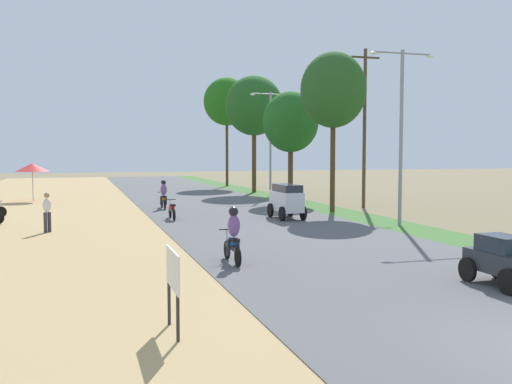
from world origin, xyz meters
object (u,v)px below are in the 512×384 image
median_tree_second (291,122)px  car_van_white (287,199)px  median_tree_third (254,106)px  utility_pole_near (364,126)px  median_tree_fourth (227,102)px  vendor_umbrella (32,167)px  pedestrian_on_shoulder (47,210)px  car_hatchback_charcoal (503,259)px  median_tree_nearest (333,90)px  streetlamp_near (401,125)px  motorbike_ahead_third (163,195)px  street_signboard (173,275)px  motorbike_ahead_second (172,209)px  motorbike_foreground_rider (233,237)px  streetlamp_mid (270,136)px

median_tree_second → car_van_white: size_ratio=2.99×
median_tree_second → median_tree_third: size_ratio=0.77×
utility_pole_near → median_tree_fourth: bearing=96.7°
vendor_umbrella → pedestrian_on_shoulder: bearing=-83.8°
median_tree_third → car_hatchback_charcoal: size_ratio=4.69×
median_tree_second → car_hatchback_charcoal: bearing=-98.5°
median_tree_nearest → streetlamp_near: (0.36, -6.29, -2.14)m
car_hatchback_charcoal → motorbike_ahead_third: size_ratio=1.11×
streetlamp_near → utility_pole_near: (2.57, 8.19, 0.36)m
median_tree_nearest → utility_pole_near: size_ratio=0.93×
street_signboard → streetlamp_near: streetlamp_near is taller
motorbike_ahead_second → vendor_umbrella: bearing=118.6°
motorbike_foreground_rider → motorbike_ahead_third: bearing=88.9°
median_tree_fourth → motorbike_ahead_third: (-8.95, -20.31, -7.25)m
streetlamp_mid → motorbike_ahead_third: bearing=-140.0°
streetlamp_mid → motorbike_foreground_rider: 26.19m
median_tree_second → pedestrian_on_shoulder: bearing=-144.3°
median_tree_third → motorbike_ahead_second: bearing=-118.9°
vendor_umbrella → car_van_white: size_ratio=1.05×
pedestrian_on_shoulder → car_van_white: size_ratio=0.67×
vendor_umbrella → streetlamp_mid: bearing=-1.3°
streetlamp_near → median_tree_third: bearing=90.1°
vendor_umbrella → median_tree_third: (16.55, 3.66, 4.73)m
streetlamp_mid → motorbike_ahead_second: 16.39m
median_tree_third → car_hatchback_charcoal: (-3.86, -32.92, -6.29)m
median_tree_nearest → utility_pole_near: utility_pole_near is taller
vendor_umbrella → car_hatchback_charcoal: bearing=-66.6°
car_hatchback_charcoal → motorbike_ahead_second: 16.92m
median_tree_nearest → median_tree_fourth: bearing=89.4°
car_hatchback_charcoal → motorbike_foreground_rider: motorbike_foreground_rider is taller
median_tree_nearest → streetlamp_near: size_ratio=1.12×
utility_pole_near → streetlamp_near: bearing=-107.4°
median_tree_fourth → streetlamp_near: bearing=-89.9°
vendor_umbrella → utility_pole_near: 21.82m
median_tree_nearest → car_hatchback_charcoal: (-3.54, -17.23, -5.90)m
median_tree_nearest → street_signboard: bearing=-122.4°
street_signboard → streetlamp_near: size_ratio=0.19×
utility_pole_near → motorbike_foreground_rider: 19.15m
vendor_umbrella → median_tree_nearest: median_tree_nearest is taller
streetlamp_mid → street_signboard: bearing=-111.8°
street_signboard → median_tree_third: 36.52m
street_signboard → car_van_white: bearing=63.1°
utility_pole_near → car_van_white: 8.82m
utility_pole_near → car_van_white: utility_pole_near is taller
median_tree_second → median_tree_third: bearing=87.9°
vendor_umbrella → car_van_white: bearing=-49.2°
utility_pole_near → car_hatchback_charcoal: size_ratio=4.67×
streetlamp_near → motorbike_ahead_second: (-9.36, 5.07, -3.94)m
median_tree_fourth → median_tree_third: bearing=-89.7°
street_signboard → car_hatchback_charcoal: (8.09, 1.07, -0.36)m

